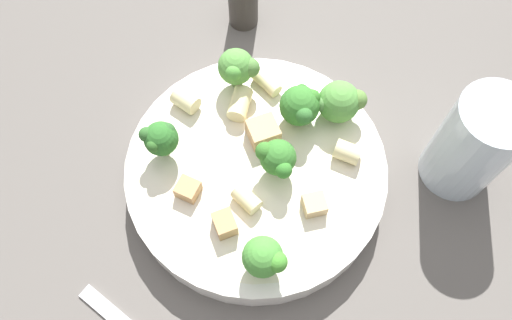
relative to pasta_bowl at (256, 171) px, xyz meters
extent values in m
plane|color=#5B5651|center=(0.00, 0.00, -0.02)|extent=(2.00, 2.00, 0.00)
cylinder|color=silver|center=(0.00, 0.00, 0.00)|extent=(0.23, 0.23, 0.03)
cylinder|color=beige|center=(0.00, 0.00, 0.01)|extent=(0.20, 0.20, 0.01)
torus|color=silver|center=(0.00, 0.00, 0.01)|extent=(0.22, 0.22, 0.00)
cylinder|color=#84AD60|center=(-0.08, -0.04, 0.02)|extent=(0.01, 0.01, 0.02)
sphere|color=#569942|center=(-0.08, -0.04, 0.04)|extent=(0.03, 0.03, 0.03)
sphere|color=#52823D|center=(-0.08, -0.02, 0.04)|extent=(0.02, 0.02, 0.02)
sphere|color=#4B953F|center=(-0.09, -0.04, 0.04)|extent=(0.01, 0.01, 0.01)
sphere|color=#539E3E|center=(-0.07, -0.04, 0.05)|extent=(0.02, 0.02, 0.02)
cylinder|color=#93B766|center=(0.08, 0.02, 0.02)|extent=(0.01, 0.01, 0.01)
sphere|color=#478E38|center=(0.08, 0.02, 0.04)|extent=(0.03, 0.03, 0.03)
sphere|color=#40792F|center=(0.09, 0.04, 0.04)|extent=(0.01, 0.01, 0.01)
sphere|color=#449230|center=(0.09, 0.03, 0.04)|extent=(0.02, 0.02, 0.02)
cylinder|color=#9EC175|center=(0.00, 0.02, 0.02)|extent=(0.01, 0.01, 0.01)
sphere|color=#387A2D|center=(0.00, 0.02, 0.04)|extent=(0.03, 0.03, 0.03)
sphere|color=#377529|center=(0.00, 0.01, 0.04)|extent=(0.02, 0.02, 0.02)
sphere|color=#347A2A|center=(0.01, 0.03, 0.04)|extent=(0.01, 0.01, 0.01)
cylinder|color=#84AD60|center=(0.01, -0.08, 0.02)|extent=(0.01, 0.01, 0.02)
sphere|color=#2D6B28|center=(0.01, -0.08, 0.04)|extent=(0.03, 0.03, 0.03)
sphere|color=#2D5E2A|center=(0.00, -0.08, 0.04)|extent=(0.02, 0.02, 0.02)
sphere|color=#2F6125|center=(0.02, -0.08, 0.04)|extent=(0.01, 0.01, 0.01)
sphere|color=#2E5F28|center=(0.01, -0.09, 0.04)|extent=(0.01, 0.01, 0.01)
cylinder|color=#84AD60|center=(-0.05, 0.03, 0.02)|extent=(0.01, 0.01, 0.01)
sphere|color=#387A2D|center=(-0.05, 0.03, 0.04)|extent=(0.04, 0.04, 0.04)
sphere|color=#387A2A|center=(-0.06, 0.04, 0.04)|extent=(0.01, 0.01, 0.01)
sphere|color=#336C2E|center=(-0.04, 0.03, 0.04)|extent=(0.01, 0.01, 0.01)
sphere|color=#306927|center=(-0.07, 0.03, 0.04)|extent=(0.01, 0.01, 0.01)
cylinder|color=#9EC175|center=(-0.07, 0.06, 0.02)|extent=(0.01, 0.01, 0.01)
sphere|color=#569942|center=(-0.07, 0.06, 0.03)|extent=(0.04, 0.04, 0.04)
sphere|color=#58823A|center=(-0.07, 0.07, 0.04)|extent=(0.02, 0.02, 0.02)
sphere|color=#518842|center=(-0.06, 0.05, 0.04)|extent=(0.01, 0.01, 0.01)
cylinder|color=beige|center=(-0.04, -0.08, 0.02)|extent=(0.02, 0.03, 0.02)
cylinder|color=beige|center=(0.04, 0.00, 0.02)|extent=(0.03, 0.03, 0.01)
cylinder|color=beige|center=(-0.08, -0.01, 0.02)|extent=(0.03, 0.03, 0.01)
cylinder|color=beige|center=(-0.03, 0.07, 0.02)|extent=(0.02, 0.03, 0.02)
cylinder|color=beige|center=(-0.05, -0.03, 0.02)|extent=(0.03, 0.02, 0.02)
cube|color=tan|center=(0.06, -0.01, 0.02)|extent=(0.03, 0.02, 0.02)
cube|color=tan|center=(-0.03, 0.00, 0.02)|extent=(0.03, 0.03, 0.02)
cube|color=tan|center=(0.04, -0.05, 0.02)|extent=(0.02, 0.02, 0.01)
cube|color=tan|center=(0.03, 0.06, 0.02)|extent=(0.02, 0.02, 0.01)
cylinder|color=silver|center=(-0.05, 0.18, 0.03)|extent=(0.06, 0.06, 0.10)
cylinder|color=silver|center=(-0.05, 0.18, 0.01)|extent=(0.06, 0.06, 0.07)
cylinder|color=#332D28|center=(-0.18, -0.05, 0.01)|extent=(0.03, 0.03, 0.05)
camera|label=1|loc=(0.18, 0.04, 0.40)|focal=35.00mm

